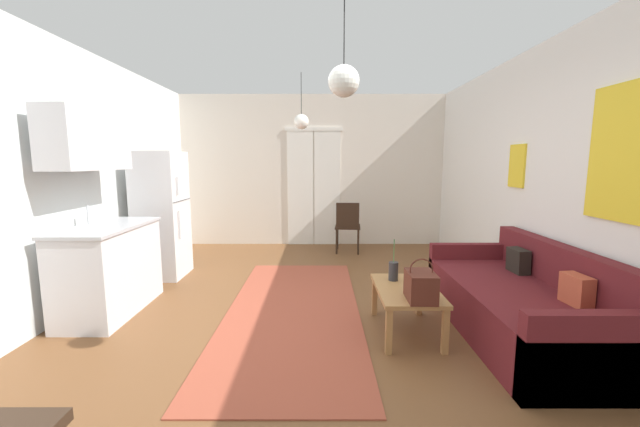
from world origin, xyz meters
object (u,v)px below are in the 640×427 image
(couch, at_px, (522,305))
(pendant_lamp_near, at_px, (342,81))
(handbag, at_px, (419,286))
(pendant_lamp_far, at_px, (300,122))
(coffee_table, at_px, (405,294))
(bamboo_vase, at_px, (392,271))
(refrigerator, at_px, (159,215))
(accent_chair, at_px, (346,224))

(couch, bearing_deg, pendant_lamp_near, -160.46)
(handbag, height_order, pendant_lamp_far, pendant_lamp_far)
(coffee_table, distance_m, bamboo_vase, 0.27)
(pendant_lamp_far, bearing_deg, coffee_table, -62.89)
(coffee_table, distance_m, refrigerator, 3.38)
(bamboo_vase, distance_m, pendant_lamp_near, 1.86)
(coffee_table, height_order, accent_chair, accent_chair)
(pendant_lamp_far, bearing_deg, refrigerator, -170.09)
(handbag, height_order, refrigerator, refrigerator)
(coffee_table, xyz_separation_m, refrigerator, (-2.88, 1.69, 0.48))
(couch, relative_size, handbag, 5.86)
(coffee_table, bearing_deg, bamboo_vase, 110.14)
(pendant_lamp_far, bearing_deg, pendant_lamp_near, -81.12)
(couch, relative_size, refrigerator, 1.22)
(accent_chair, bearing_deg, couch, 119.69)
(coffee_table, height_order, refrigerator, refrigerator)
(couch, bearing_deg, pendant_lamp_far, 135.23)
(coffee_table, bearing_deg, accent_chair, 96.02)
(refrigerator, xyz_separation_m, pendant_lamp_far, (1.85, 0.32, 1.24))
(accent_chair, height_order, pendant_lamp_near, pendant_lamp_near)
(couch, xyz_separation_m, coffee_table, (-1.04, 0.04, 0.09))
(pendant_lamp_far, bearing_deg, handbag, -64.98)
(bamboo_vase, distance_m, accent_chair, 2.75)
(refrigerator, height_order, pendant_lamp_near, pendant_lamp_near)
(couch, relative_size, accent_chair, 2.36)
(coffee_table, distance_m, pendant_lamp_near, 1.92)
(coffee_table, xyz_separation_m, pendant_lamp_near, (-0.62, -0.63, 1.71))
(bamboo_vase, height_order, pendant_lamp_far, pendant_lamp_far)
(handbag, xyz_separation_m, accent_chair, (-0.36, 3.24, -0.05))
(pendant_lamp_near, relative_size, pendant_lamp_far, 1.01)
(coffee_table, relative_size, accent_chair, 0.99)
(couch, distance_m, refrigerator, 4.33)
(coffee_table, xyz_separation_m, accent_chair, (-0.31, 2.95, 0.13))
(bamboo_vase, bearing_deg, couch, -12.93)
(couch, height_order, pendant_lamp_near, pendant_lamp_near)
(handbag, relative_size, refrigerator, 0.21)
(bamboo_vase, distance_m, handbag, 0.52)
(bamboo_vase, height_order, accent_chair, accent_chair)
(couch, height_order, accent_chair, accent_chair)
(bamboo_vase, height_order, refrigerator, refrigerator)
(couch, height_order, coffee_table, couch)
(coffee_table, bearing_deg, handbag, -81.40)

